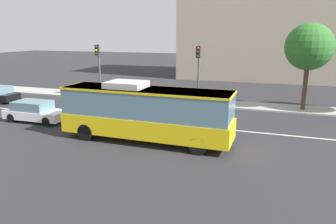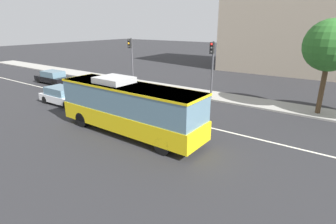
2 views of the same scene
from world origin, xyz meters
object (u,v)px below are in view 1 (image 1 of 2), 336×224
at_px(street_tree_kerbside_left, 309,47).
at_px(transit_bus, 146,111).
at_px(traffic_light_near_corner, 198,65).
at_px(traffic_light_mid_block, 98,62).
at_px(sedan_white, 35,111).

bearing_deg(street_tree_kerbside_left, transit_bus, -130.40).
relative_size(traffic_light_near_corner, traffic_light_mid_block, 1.00).
bearing_deg(sedan_white, transit_bus, -9.44).
bearing_deg(transit_bus, sedan_white, 172.28).
xyz_separation_m(sedan_white, traffic_light_near_corner, (9.92, 8.41, 2.84)).
height_order(transit_bus, traffic_light_near_corner, traffic_light_near_corner).
distance_m(traffic_light_near_corner, traffic_light_mid_block, 9.76).
distance_m(transit_bus, street_tree_kerbside_left, 14.70).
bearing_deg(traffic_light_near_corner, traffic_light_mid_block, -90.90).
distance_m(sedan_white, street_tree_kerbside_left, 21.24).
distance_m(sedan_white, traffic_light_mid_block, 9.08).
relative_size(sedan_white, traffic_light_near_corner, 0.87).
height_order(sedan_white, traffic_light_mid_block, traffic_light_mid_block).
distance_m(transit_bus, traffic_light_near_corner, 9.98).
bearing_deg(traffic_light_mid_block, sedan_white, -0.65).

